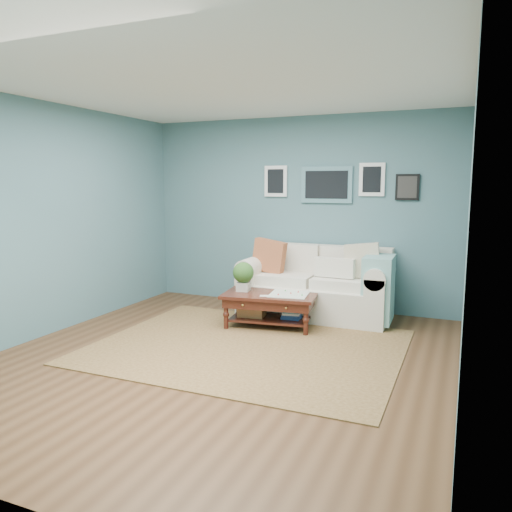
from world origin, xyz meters
The scene contains 4 objects.
room_shell centered at (0.01, 0.06, 1.36)m, with size 5.00×5.02×2.70m.
area_rug centered at (0.11, 0.47, 0.01)m, with size 3.24×2.59×0.01m, color brown.
loveseat centered at (0.51, 2.03, 0.42)m, with size 2.01×0.91×1.03m.
coffee_table centered at (-0.01, 1.29, 0.35)m, with size 1.21×0.81×0.79m.
Camera 1 is at (2.25, -4.32, 1.77)m, focal length 35.00 mm.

